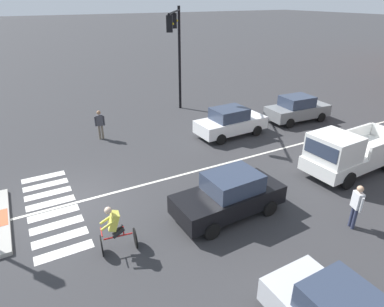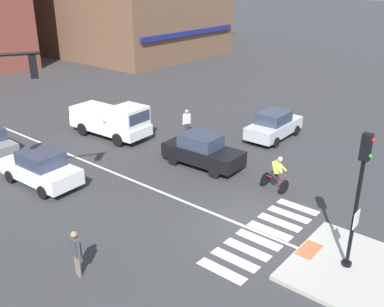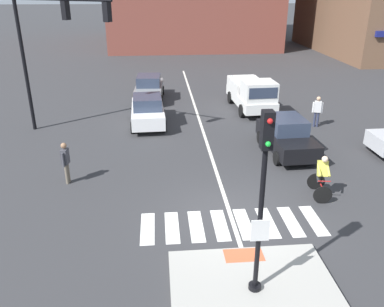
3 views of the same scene
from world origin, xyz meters
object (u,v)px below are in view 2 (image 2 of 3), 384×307
at_px(car_white_westbound_far, 41,168).
at_px(pedestrian_at_curb_left, 76,250).
at_px(pedestrian_waiting_far_side, 187,121).
at_px(car_silver_cross_right, 274,125).
at_px(pickup_truck_white_eastbound_far, 115,122).
at_px(cyclist, 276,173).
at_px(signal_pole, 359,190).
at_px(car_black_eastbound_mid, 202,151).

relative_size(car_white_westbound_far, pedestrian_at_curb_left, 2.49).
bearing_deg(pedestrian_waiting_far_side, car_silver_cross_right, -53.77).
xyz_separation_m(car_silver_cross_right, pickup_truck_white_eastbound_far, (-5.82, 7.24, 0.17)).
distance_m(cyclist, pedestrian_waiting_far_side, 8.02).
bearing_deg(car_silver_cross_right, signal_pole, -138.99).
bearing_deg(car_white_westbound_far, pedestrian_waiting_far_side, -6.91).
xyz_separation_m(signal_pole, pedestrian_waiting_far_side, (6.21, 12.15, -1.95)).
bearing_deg(car_white_westbound_far, signal_pole, -77.88).
bearing_deg(pedestrian_waiting_far_side, car_black_eastbound_mid, -129.27).
height_order(pickup_truck_white_eastbound_far, pedestrian_waiting_far_side, pickup_truck_white_eastbound_far).
bearing_deg(cyclist, pedestrian_waiting_far_side, 69.93).
bearing_deg(pickup_truck_white_eastbound_far, pedestrian_at_curb_left, -136.78).
xyz_separation_m(pedestrian_at_curb_left, pedestrian_waiting_far_side, (12.06, 5.59, 0.00)).
bearing_deg(car_white_westbound_far, cyclist, -53.84).
bearing_deg(signal_pole, pedestrian_at_curb_left, 131.72).
distance_m(car_white_westbound_far, pedestrian_at_curb_left, 7.33).
bearing_deg(signal_pole, pickup_truck_white_eastbound_far, 77.39).
bearing_deg(pedestrian_at_curb_left, car_white_westbound_far, 65.81).
distance_m(car_black_eastbound_mid, car_white_westbound_far, 7.73).
height_order(car_black_eastbound_mid, pickup_truck_white_eastbound_far, pickup_truck_white_eastbound_far).
height_order(car_silver_cross_right, pedestrian_waiting_far_side, pedestrian_waiting_far_side).
height_order(cyclist, pedestrian_at_curb_left, cyclist).
relative_size(signal_pole, pedestrian_waiting_far_side, 2.77).
height_order(signal_pole, car_white_westbound_far, signal_pole).
relative_size(car_silver_cross_right, pickup_truck_white_eastbound_far, 0.80).
height_order(car_silver_cross_right, cyclist, cyclist).
xyz_separation_m(cyclist, pedestrian_at_curb_left, (-9.31, 1.94, 0.11)).
distance_m(car_black_eastbound_mid, pedestrian_at_curb_left, 9.62).
distance_m(pickup_truck_white_eastbound_far, cyclist, 10.65).
relative_size(car_white_westbound_far, cyclist, 2.48).
distance_m(signal_pole, cyclist, 6.13).
bearing_deg(pickup_truck_white_eastbound_far, pedestrian_waiting_far_side, -48.07).
bearing_deg(cyclist, signal_pole, -126.84).
relative_size(cyclist, pedestrian_waiting_far_side, 1.01).
relative_size(signal_pole, pedestrian_at_curb_left, 2.77).
height_order(signal_pole, car_silver_cross_right, signal_pole).
xyz_separation_m(signal_pole, car_white_westbound_far, (-2.84, 13.25, -2.12)).
distance_m(signal_pole, pickup_truck_white_eastbound_far, 15.76).
height_order(pickup_truck_white_eastbound_far, cyclist, pickup_truck_white_eastbound_far).
bearing_deg(pedestrian_waiting_far_side, car_white_westbound_far, 173.09).
xyz_separation_m(car_black_eastbound_mid, pickup_truck_white_eastbound_far, (-0.08, 6.43, 0.17)).
distance_m(car_white_westbound_far, pedestrian_waiting_far_side, 9.12).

